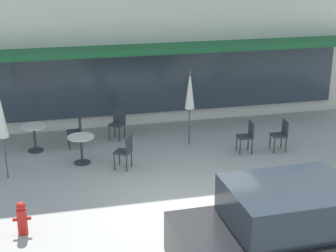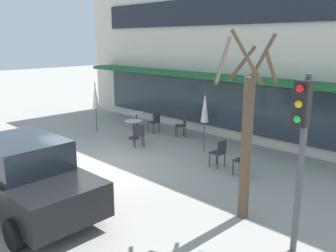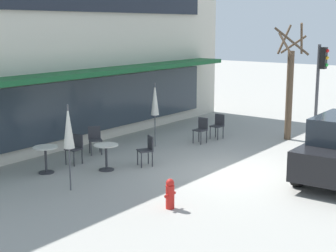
{
  "view_description": "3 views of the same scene",
  "coord_description": "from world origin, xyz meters",
  "px_view_note": "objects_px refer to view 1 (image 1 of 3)",
  "views": [
    {
      "loc": [
        -2.66,
        -9.62,
        5.47
      ],
      "look_at": [
        0.32,
        2.86,
        0.99
      ],
      "focal_mm": 55.0,
      "sensor_mm": 36.0,
      "label": 1
    },
    {
      "loc": [
        9.0,
        -5.83,
        3.96
      ],
      "look_at": [
        0.4,
        2.84,
        1.0
      ],
      "focal_mm": 38.0,
      "sensor_mm": 36.0,
      "label": 2
    },
    {
      "loc": [
        -12.38,
        -6.7,
        4.13
      ],
      "look_at": [
        -0.14,
        2.35,
        1.11
      ],
      "focal_mm": 55.0,
      "sensor_mm": 36.0,
      "label": 3
    }
  ],
  "objects_px": {
    "patio_umbrella_green_folded": "(190,90)",
    "cafe_chair_2": "(118,122)",
    "cafe_table_streetside": "(81,145)",
    "parked_sedan": "(294,232)",
    "cafe_chair_0": "(281,133)",
    "cafe_table_near_wall": "(34,134)",
    "fire_hydrant": "(22,218)",
    "cafe_chair_1": "(125,150)",
    "cafe_chair_4": "(77,130)",
    "patio_umbrella_cream_folded": "(1,116)",
    "cafe_chair_3": "(247,135)"
  },
  "relations": [
    {
      "from": "patio_umbrella_green_folded",
      "to": "cafe_chair_3",
      "type": "xyz_separation_m",
      "value": [
        1.4,
        -0.97,
        -1.1
      ]
    },
    {
      "from": "cafe_table_near_wall",
      "to": "cafe_table_streetside",
      "type": "bearing_deg",
      "value": -44.16
    },
    {
      "from": "cafe_chair_2",
      "to": "fire_hydrant",
      "type": "bearing_deg",
      "value": -118.1
    },
    {
      "from": "cafe_table_near_wall",
      "to": "cafe_chair_0",
      "type": "relative_size",
      "value": 0.85
    },
    {
      "from": "cafe_chair_0",
      "to": "cafe_table_near_wall",
      "type": "bearing_deg",
      "value": 166.84
    },
    {
      "from": "cafe_chair_0",
      "to": "cafe_chair_4",
      "type": "height_order",
      "value": "same"
    },
    {
      "from": "patio_umbrella_green_folded",
      "to": "parked_sedan",
      "type": "distance_m",
      "value": 6.61
    },
    {
      "from": "patio_umbrella_cream_folded",
      "to": "cafe_chair_2",
      "type": "xyz_separation_m",
      "value": [
        3.09,
        2.16,
        -1.1
      ]
    },
    {
      "from": "cafe_chair_4",
      "to": "parked_sedan",
      "type": "xyz_separation_m",
      "value": [
        3.2,
        -7.1,
        0.35
      ]
    },
    {
      "from": "patio_umbrella_green_folded",
      "to": "cafe_chair_4",
      "type": "xyz_separation_m",
      "value": [
        -3.19,
        0.54,
        -1.1
      ]
    },
    {
      "from": "cafe_chair_0",
      "to": "cafe_chair_1",
      "type": "height_order",
      "value": "same"
    },
    {
      "from": "fire_hydrant",
      "to": "parked_sedan",
      "type": "bearing_deg",
      "value": -29.1
    },
    {
      "from": "cafe_table_near_wall",
      "to": "parked_sedan",
      "type": "distance_m",
      "value": 8.31
    },
    {
      "from": "parked_sedan",
      "to": "fire_hydrant",
      "type": "bearing_deg",
      "value": 150.9
    },
    {
      "from": "cafe_chair_4",
      "to": "cafe_table_streetside",
      "type": "bearing_deg",
      "value": -88.23
    },
    {
      "from": "cafe_chair_1",
      "to": "fire_hydrant",
      "type": "xyz_separation_m",
      "value": [
        -2.51,
        -2.68,
        -0.17
      ]
    },
    {
      "from": "fire_hydrant",
      "to": "cafe_chair_0",
      "type": "bearing_deg",
      "value": 22.8
    },
    {
      "from": "patio_umbrella_green_folded",
      "to": "cafe_chair_0",
      "type": "height_order",
      "value": "patio_umbrella_green_folded"
    },
    {
      "from": "cafe_table_streetside",
      "to": "cafe_chair_1",
      "type": "bearing_deg",
      "value": -30.91
    },
    {
      "from": "cafe_chair_1",
      "to": "cafe_chair_4",
      "type": "bearing_deg",
      "value": 120.83
    },
    {
      "from": "cafe_table_streetside",
      "to": "parked_sedan",
      "type": "distance_m",
      "value": 6.69
    },
    {
      "from": "cafe_chair_3",
      "to": "cafe_chair_4",
      "type": "relative_size",
      "value": 1.0
    },
    {
      "from": "cafe_chair_2",
      "to": "fire_hydrant",
      "type": "relative_size",
      "value": 1.26
    },
    {
      "from": "cafe_chair_4",
      "to": "cafe_chair_0",
      "type": "bearing_deg",
      "value": -16.2
    },
    {
      "from": "cafe_chair_1",
      "to": "parked_sedan",
      "type": "relative_size",
      "value": 0.21
    },
    {
      "from": "cafe_chair_1",
      "to": "cafe_chair_2",
      "type": "distance_m",
      "value": 2.28
    },
    {
      "from": "cafe_table_streetside",
      "to": "parked_sedan",
      "type": "relative_size",
      "value": 0.18
    },
    {
      "from": "cafe_table_streetside",
      "to": "cafe_chair_4",
      "type": "height_order",
      "value": "cafe_chair_4"
    },
    {
      "from": "cafe_chair_4",
      "to": "parked_sedan",
      "type": "bearing_deg",
      "value": -65.78
    },
    {
      "from": "patio_umbrella_green_folded",
      "to": "cafe_chair_0",
      "type": "relative_size",
      "value": 2.47
    },
    {
      "from": "patio_umbrella_cream_folded",
      "to": "fire_hydrant",
      "type": "relative_size",
      "value": 3.12
    },
    {
      "from": "cafe_chair_0",
      "to": "cafe_table_streetside",
      "type": "bearing_deg",
      "value": 175.9
    },
    {
      "from": "cafe_table_streetside",
      "to": "cafe_chair_2",
      "type": "relative_size",
      "value": 0.85
    },
    {
      "from": "cafe_chair_3",
      "to": "fire_hydrant",
      "type": "xyz_separation_m",
      "value": [
        -6.0,
        -3.03,
        -0.17
      ]
    },
    {
      "from": "cafe_table_near_wall",
      "to": "cafe_table_streetside",
      "type": "height_order",
      "value": "same"
    },
    {
      "from": "cafe_chair_0",
      "to": "cafe_chair_2",
      "type": "xyz_separation_m",
      "value": [
        -4.32,
        2.03,
        0.0
      ]
    },
    {
      "from": "cafe_chair_3",
      "to": "cafe_chair_4",
      "type": "height_order",
      "value": "same"
    },
    {
      "from": "cafe_table_near_wall",
      "to": "fire_hydrant",
      "type": "relative_size",
      "value": 1.08
    },
    {
      "from": "cafe_table_near_wall",
      "to": "patio_umbrella_cream_folded",
      "type": "bearing_deg",
      "value": -111.3
    },
    {
      "from": "cafe_table_streetside",
      "to": "patio_umbrella_cream_folded",
      "type": "height_order",
      "value": "patio_umbrella_cream_folded"
    },
    {
      "from": "cafe_table_streetside",
      "to": "cafe_chair_4",
      "type": "xyz_separation_m",
      "value": [
        -0.04,
        1.22,
        0.01
      ]
    },
    {
      "from": "patio_umbrella_green_folded",
      "to": "cafe_chair_2",
      "type": "height_order",
      "value": "patio_umbrella_green_folded"
    },
    {
      "from": "cafe_table_streetside",
      "to": "cafe_chair_3",
      "type": "height_order",
      "value": "cafe_chair_3"
    },
    {
      "from": "cafe_table_streetside",
      "to": "cafe_chair_2",
      "type": "xyz_separation_m",
      "value": [
        1.21,
        1.63,
        0.01
      ]
    },
    {
      "from": "cafe_table_near_wall",
      "to": "cafe_chair_0",
      "type": "xyz_separation_m",
      "value": [
        6.74,
        -1.58,
        0.01
      ]
    },
    {
      "from": "patio_umbrella_green_folded",
      "to": "cafe_chair_0",
      "type": "xyz_separation_m",
      "value": [
        2.38,
        -1.08,
        -1.1
      ]
    },
    {
      "from": "cafe_table_streetside",
      "to": "parked_sedan",
      "type": "xyz_separation_m",
      "value": [
        3.16,
        -5.88,
        0.36
      ]
    },
    {
      "from": "patio_umbrella_cream_folded",
      "to": "cafe_chair_1",
      "type": "distance_m",
      "value": 3.16
    },
    {
      "from": "cafe_table_near_wall",
      "to": "fire_hydrant",
      "type": "height_order",
      "value": "cafe_table_near_wall"
    },
    {
      "from": "cafe_table_near_wall",
      "to": "cafe_chair_4",
      "type": "distance_m",
      "value": 1.18
    }
  ]
}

